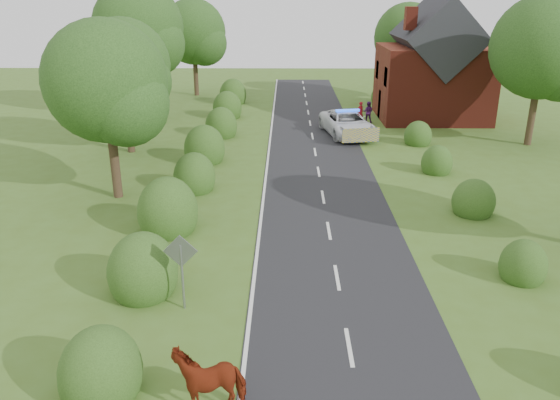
{
  "coord_description": "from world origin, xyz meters",
  "views": [
    {
      "loc": [
        -1.79,
        -12.87,
        9.36
      ],
      "look_at": [
        -2.05,
        8.22,
        1.3
      ],
      "focal_mm": 35.0,
      "sensor_mm": 36.0,
      "label": 1
    }
  ],
  "objects_px": {
    "police_van": "(347,124)",
    "pedestrian_purple": "(368,112)",
    "road_sign": "(181,261)",
    "pedestrian_red": "(360,112)",
    "cow": "(210,381)"
  },
  "relations": [
    {
      "from": "police_van",
      "to": "pedestrian_red",
      "type": "distance_m",
      "value": 4.15
    },
    {
      "from": "cow",
      "to": "police_van",
      "type": "xyz_separation_m",
      "value": [
        6.0,
        26.65,
        0.13
      ]
    },
    {
      "from": "road_sign",
      "to": "police_van",
      "type": "xyz_separation_m",
      "value": [
        7.4,
        22.34,
        -0.82
      ]
    },
    {
      "from": "road_sign",
      "to": "pedestrian_purple",
      "type": "distance_m",
      "value": 28.07
    },
    {
      "from": "pedestrian_red",
      "to": "cow",
      "type": "bearing_deg",
      "value": 44.47
    },
    {
      "from": "cow",
      "to": "police_van",
      "type": "distance_m",
      "value": 27.32
    },
    {
      "from": "cow",
      "to": "pedestrian_red",
      "type": "bearing_deg",
      "value": 149.71
    },
    {
      "from": "cow",
      "to": "pedestrian_red",
      "type": "distance_m",
      "value": 31.44
    },
    {
      "from": "cow",
      "to": "pedestrian_purple",
      "type": "height_order",
      "value": "pedestrian_purple"
    },
    {
      "from": "road_sign",
      "to": "police_van",
      "type": "relative_size",
      "value": 0.39
    },
    {
      "from": "police_van",
      "to": "pedestrian_purple",
      "type": "height_order",
      "value": "police_van"
    },
    {
      "from": "police_van",
      "to": "pedestrian_red",
      "type": "relative_size",
      "value": 4.0
    },
    {
      "from": "road_sign",
      "to": "pedestrian_purple",
      "type": "height_order",
      "value": "road_sign"
    },
    {
      "from": "police_van",
      "to": "road_sign",
      "type": "bearing_deg",
      "value": -119.41
    },
    {
      "from": "pedestrian_red",
      "to": "pedestrian_purple",
      "type": "relative_size",
      "value": 1.0
    }
  ]
}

